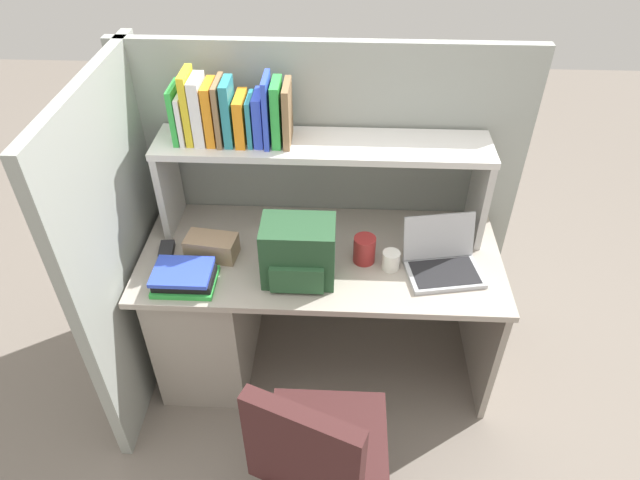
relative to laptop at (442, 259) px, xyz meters
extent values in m
plane|color=slate|center=(-0.52, 0.07, -0.78)|extent=(8.00, 8.00, 0.00)
cube|color=#AAA093|center=(-0.52, 0.07, -0.07)|extent=(1.60, 0.70, 0.03)
cube|color=#9D9388|center=(-1.07, 0.07, -0.43)|extent=(0.40, 0.64, 0.70)
cube|color=#9D9388|center=(0.26, 0.07, -0.43)|extent=(0.03, 0.64, 0.70)
cube|color=#939991|center=(-0.52, 0.45, -0.01)|extent=(1.84, 0.05, 1.55)
cube|color=#939991|center=(-1.37, 0.02, -0.01)|extent=(0.05, 1.06, 1.55)
cube|color=beige|center=(-1.22, 0.27, 0.16)|extent=(0.03, 0.28, 0.42)
cube|color=beige|center=(0.18, 0.27, 0.16)|extent=(0.03, 0.28, 0.42)
cube|color=silver|center=(-0.52, 0.27, 0.38)|extent=(1.44, 0.28, 0.03)
cube|color=green|center=(-1.13, 0.28, 0.52)|extent=(0.02, 0.17, 0.24)
cube|color=white|center=(-1.10, 0.28, 0.50)|extent=(0.02, 0.17, 0.21)
cube|color=yellow|center=(-1.07, 0.27, 0.55)|extent=(0.03, 0.16, 0.30)
cube|color=white|center=(-1.03, 0.27, 0.54)|extent=(0.04, 0.15, 0.28)
cube|color=orange|center=(-0.98, 0.27, 0.53)|extent=(0.04, 0.16, 0.26)
cube|color=olive|center=(-0.95, 0.27, 0.53)|extent=(0.02, 0.18, 0.27)
cube|color=teal|center=(-0.91, 0.26, 0.53)|extent=(0.04, 0.14, 0.27)
cube|color=orange|center=(-0.86, 0.27, 0.50)|extent=(0.04, 0.17, 0.20)
cube|color=teal|center=(-0.82, 0.27, 0.50)|extent=(0.02, 0.15, 0.20)
cube|color=blue|center=(-0.79, 0.27, 0.51)|extent=(0.04, 0.15, 0.21)
cube|color=blue|center=(-0.75, 0.26, 0.54)|extent=(0.02, 0.16, 0.29)
cube|color=green|center=(-0.71, 0.27, 0.53)|extent=(0.04, 0.16, 0.27)
cube|color=olive|center=(-0.67, 0.27, 0.53)|extent=(0.03, 0.18, 0.26)
cube|color=#B7BABF|center=(0.01, -0.04, -0.04)|extent=(0.34, 0.27, 0.02)
cube|color=black|center=(0.01, -0.05, -0.03)|extent=(0.30, 0.22, 0.00)
cube|color=#B7BABF|center=(-0.01, 0.07, 0.07)|extent=(0.32, 0.12, 0.20)
cube|color=#3F72CC|center=(-0.01, 0.07, 0.07)|extent=(0.28, 0.09, 0.16)
cube|color=#264C2D|center=(-0.61, -0.07, 0.09)|extent=(0.30, 0.20, 0.27)
cube|color=#2B5734|center=(-0.61, -0.18, 0.02)|extent=(0.22, 0.04, 0.12)
cube|color=#262628|center=(-1.21, 0.05, -0.03)|extent=(0.07, 0.11, 0.03)
cylinder|color=white|center=(-0.22, -0.01, -0.01)|extent=(0.08, 0.08, 0.08)
cube|color=#9E7F60|center=(-1.00, 0.04, 0.00)|extent=(0.23, 0.15, 0.10)
cylinder|color=maroon|center=(-0.33, 0.04, 0.01)|extent=(0.10, 0.10, 0.12)
cube|color=green|center=(-1.08, -0.15, -0.04)|extent=(0.25, 0.20, 0.02)
cube|color=black|center=(-1.08, -0.16, -0.01)|extent=(0.24, 0.15, 0.03)
cube|color=blue|center=(-1.08, -0.15, 0.02)|extent=(0.24, 0.19, 0.02)
cylinder|color=#262628|center=(-0.46, -0.70, -0.54)|extent=(0.05, 0.05, 0.41)
cube|color=#3F1E1E|center=(-0.46, -0.70, -0.33)|extent=(0.44, 0.44, 0.08)
cube|color=#3F1E1E|center=(-0.53, -0.89, -0.07)|extent=(0.39, 0.20, 0.44)
camera|label=1|loc=(-0.44, -1.84, 1.58)|focal=31.59mm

